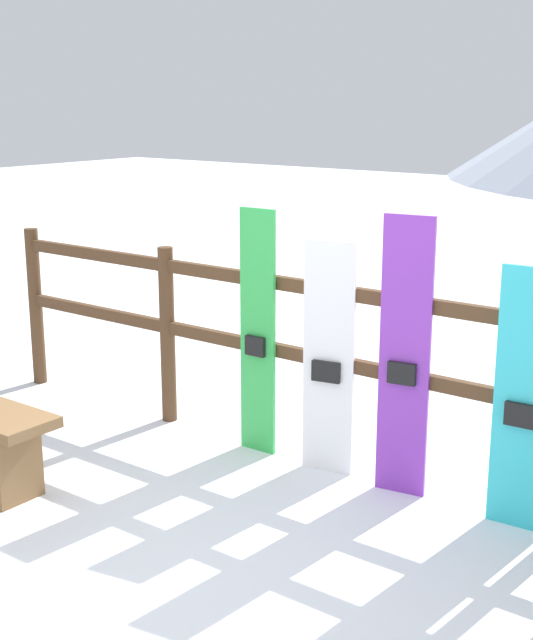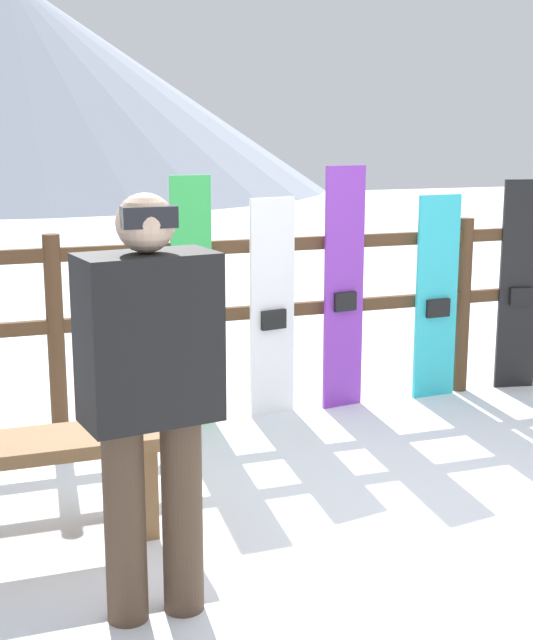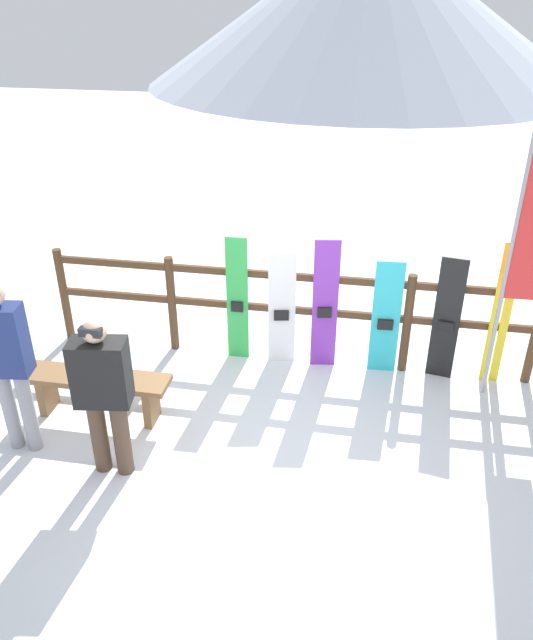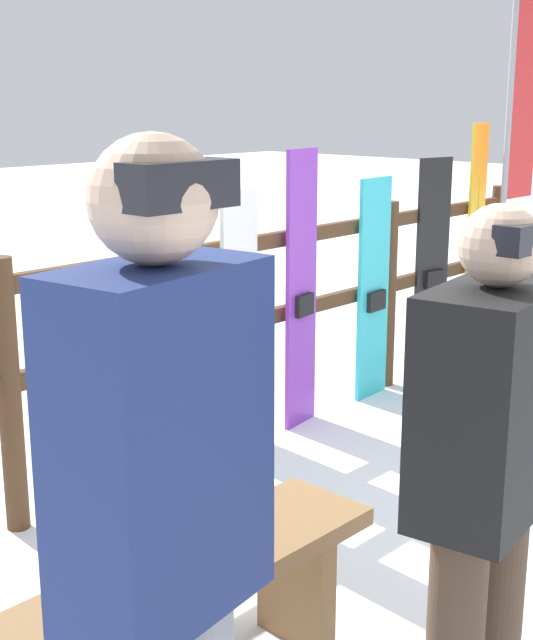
# 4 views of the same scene
# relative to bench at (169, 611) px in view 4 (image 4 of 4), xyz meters

# --- Properties ---
(fence) EXTENTS (5.53, 0.10, 1.19)m
(fence) POSITION_rel_bench_xyz_m (1.71, 1.42, 0.35)
(fence) COLOR #4C331E
(fence) RESTS_ON ground
(bench) EXTENTS (1.50, 0.36, 0.48)m
(bench) POSITION_rel_bench_xyz_m (0.00, 0.00, 0.00)
(bench) COLOR brown
(bench) RESTS_ON ground
(person_navy) EXTENTS (0.44, 0.28, 1.76)m
(person_navy) POSITION_rel_bench_xyz_m (-0.50, -0.59, 0.67)
(person_navy) COLOR gray
(person_navy) RESTS_ON ground
(person_black) EXTENTS (0.51, 0.33, 1.57)m
(person_black) POSITION_rel_bench_xyz_m (0.45, -0.74, 0.53)
(person_black) COLOR #4C3828
(person_black) RESTS_ON ground
(snowboard_green) EXTENTS (0.25, 0.06, 1.51)m
(snowboard_green) POSITION_rel_bench_xyz_m (1.16, 1.36, 0.39)
(snowboard_green) COLOR green
(snowboard_green) RESTS_ON ground
(snowboard_white) EXTENTS (0.31, 0.10, 1.37)m
(snowboard_white) POSITION_rel_bench_xyz_m (1.67, 1.36, 0.32)
(snowboard_white) COLOR white
(snowboard_white) RESTS_ON ground
(snowboard_purple) EXTENTS (0.28, 0.09, 1.55)m
(snowboard_purple) POSITION_rel_bench_xyz_m (2.16, 1.36, 0.41)
(snowboard_purple) COLOR purple
(snowboard_purple) RESTS_ON ground
(snowboard_cyan) EXTENTS (0.31, 0.07, 1.36)m
(snowboard_cyan) POSITION_rel_bench_xyz_m (2.83, 1.36, 0.31)
(snowboard_cyan) COLOR #2DBFCC
(snowboard_cyan) RESTS_ON ground
(snowboard_black_stripe) EXTENTS (0.28, 0.09, 1.44)m
(snowboard_black_stripe) POSITION_rel_bench_xyz_m (3.48, 1.36, 0.36)
(snowboard_black_stripe) COLOR black
(snowboard_black_stripe) RESTS_ON ground
(ski_pair_yellow) EXTENTS (0.20, 0.02, 1.65)m
(ski_pair_yellow) POSITION_rel_bench_xyz_m (4.02, 1.36, 0.46)
(ski_pair_yellow) COLOR yellow
(ski_pair_yellow) RESTS_ON ground
(rental_flag) EXTENTS (0.40, 0.04, 2.90)m
(rental_flag) POSITION_rel_bench_xyz_m (4.06, 1.11, 1.45)
(rental_flag) COLOR #99999E
(rental_flag) RESTS_ON ground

